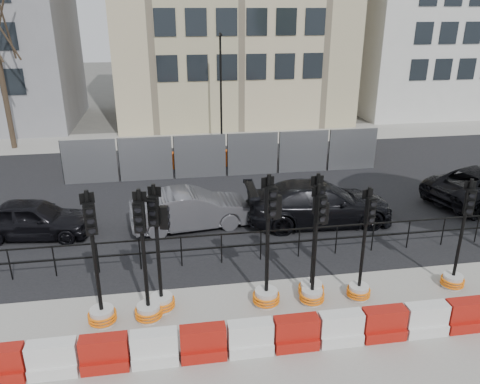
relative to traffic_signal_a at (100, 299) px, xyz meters
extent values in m
plane|color=#51514C|center=(4.43, 1.24, -0.73)|extent=(120.00, 120.00, 0.00)
cube|color=gray|center=(4.43, -1.76, -0.72)|extent=(40.00, 6.00, 0.02)
cube|color=black|center=(4.43, 8.24, -0.71)|extent=(40.00, 14.00, 0.03)
cube|color=gray|center=(4.43, 17.24, -0.72)|extent=(40.00, 4.00, 0.02)
cylinder|color=black|center=(-2.77, 2.44, -0.23)|extent=(0.04, 0.04, 1.00)
cylinder|color=black|center=(-1.57, 2.44, -0.23)|extent=(0.04, 0.04, 1.00)
cylinder|color=black|center=(-0.37, 2.44, -0.23)|extent=(0.04, 0.04, 1.00)
cylinder|color=black|center=(0.83, 2.44, -0.23)|extent=(0.04, 0.04, 1.00)
cylinder|color=black|center=(2.03, 2.44, -0.23)|extent=(0.04, 0.04, 1.00)
cylinder|color=black|center=(3.23, 2.44, -0.23)|extent=(0.04, 0.04, 1.00)
cylinder|color=black|center=(4.43, 2.44, -0.23)|extent=(0.04, 0.04, 1.00)
cylinder|color=black|center=(5.63, 2.44, -0.23)|extent=(0.04, 0.04, 1.00)
cylinder|color=black|center=(6.83, 2.44, -0.23)|extent=(0.04, 0.04, 1.00)
cylinder|color=black|center=(8.03, 2.44, -0.23)|extent=(0.04, 0.04, 1.00)
cylinder|color=black|center=(9.23, 2.44, -0.23)|extent=(0.04, 0.04, 1.00)
cylinder|color=black|center=(10.43, 2.44, -0.23)|extent=(0.04, 0.04, 1.00)
cylinder|color=black|center=(11.63, 2.44, -0.23)|extent=(0.04, 0.04, 1.00)
cube|color=black|center=(4.43, 2.44, 0.25)|extent=(18.00, 0.04, 0.04)
cube|color=black|center=(4.43, 2.44, -0.18)|extent=(18.00, 0.04, 0.04)
cube|color=gray|center=(-1.57, 10.24, 0.27)|extent=(2.30, 0.05, 2.00)
cylinder|color=black|center=(-2.72, 10.24, 0.27)|extent=(0.05, 0.05, 2.00)
cube|color=gray|center=(0.83, 10.24, 0.27)|extent=(2.30, 0.05, 2.00)
cylinder|color=black|center=(-0.32, 10.24, 0.27)|extent=(0.05, 0.05, 2.00)
cube|color=gray|center=(3.23, 10.24, 0.27)|extent=(2.30, 0.05, 2.00)
cylinder|color=black|center=(2.08, 10.24, 0.27)|extent=(0.05, 0.05, 2.00)
cube|color=gray|center=(5.63, 10.24, 0.27)|extent=(2.30, 0.05, 2.00)
cylinder|color=black|center=(4.48, 10.24, 0.27)|extent=(0.05, 0.05, 2.00)
cube|color=gray|center=(8.03, 10.24, 0.27)|extent=(2.30, 0.05, 2.00)
cylinder|color=black|center=(6.88, 10.24, 0.27)|extent=(0.05, 0.05, 2.00)
cube|color=gray|center=(10.43, 10.24, 0.27)|extent=(2.30, 0.05, 2.00)
cylinder|color=black|center=(9.28, 10.24, 0.27)|extent=(0.05, 0.05, 2.00)
cube|color=#CD4F0D|center=(0.43, 11.74, -0.33)|extent=(1.00, 0.40, 0.80)
cube|color=#CD4F0D|center=(2.43, 11.74, -0.33)|extent=(1.00, 0.40, 0.80)
cube|color=#CD4F0D|center=(4.43, 11.74, -0.33)|extent=(1.00, 0.40, 0.80)
cube|color=#CD4F0D|center=(6.43, 11.74, -0.33)|extent=(1.00, 0.40, 0.80)
cube|color=#CD4F0D|center=(8.43, 11.74, -0.33)|extent=(1.00, 0.40, 0.80)
cube|color=#CD4F0D|center=(10.43, 11.74, -0.33)|extent=(1.00, 0.40, 0.80)
cylinder|color=black|center=(4.93, 16.24, 2.27)|extent=(0.12, 0.12, 6.00)
cube|color=black|center=(4.93, 15.99, 5.17)|extent=(0.12, 0.50, 0.12)
cylinder|color=#473828|center=(-6.57, 16.74, 2.42)|extent=(0.28, 0.28, 6.30)
cube|color=#AB0D12|center=(-1.87, -1.56, -0.58)|extent=(1.00, 0.50, 0.30)
cube|color=white|center=(-0.82, -1.56, -0.58)|extent=(1.00, 0.50, 0.30)
cube|color=white|center=(-0.82, -1.56, -0.18)|extent=(1.00, 0.35, 0.50)
cube|color=#AB0D12|center=(0.23, -1.56, -0.58)|extent=(1.00, 0.50, 0.30)
cube|color=#AB0D12|center=(0.23, -1.56, -0.18)|extent=(1.00, 0.35, 0.50)
cube|color=white|center=(1.28, -1.56, -0.58)|extent=(1.00, 0.50, 0.30)
cube|color=white|center=(1.28, -1.56, -0.18)|extent=(1.00, 0.35, 0.50)
cube|color=#AB0D12|center=(2.33, -1.56, -0.58)|extent=(1.00, 0.50, 0.30)
cube|color=#AB0D12|center=(2.33, -1.56, -0.18)|extent=(1.00, 0.35, 0.50)
cube|color=white|center=(3.38, -1.56, -0.58)|extent=(1.00, 0.50, 0.30)
cube|color=white|center=(3.38, -1.56, -0.18)|extent=(1.00, 0.35, 0.50)
cube|color=#AB0D12|center=(4.43, -1.56, -0.58)|extent=(1.00, 0.50, 0.30)
cube|color=#AB0D12|center=(4.43, -1.56, -0.18)|extent=(1.00, 0.35, 0.50)
cube|color=white|center=(5.48, -1.56, -0.58)|extent=(1.00, 0.50, 0.30)
cube|color=white|center=(5.48, -1.56, -0.18)|extent=(1.00, 0.35, 0.50)
cube|color=#AB0D12|center=(6.53, -1.56, -0.58)|extent=(1.00, 0.50, 0.30)
cube|color=#AB0D12|center=(6.53, -1.56, -0.18)|extent=(1.00, 0.35, 0.50)
cube|color=white|center=(7.58, -1.56, -0.58)|extent=(1.00, 0.50, 0.30)
cube|color=white|center=(7.58, -1.56, -0.18)|extent=(1.00, 0.35, 0.50)
cube|color=#AB0D12|center=(8.63, -1.56, -0.58)|extent=(1.00, 0.50, 0.30)
cube|color=#AB0D12|center=(8.63, -1.56, -0.18)|extent=(1.00, 0.35, 0.50)
cylinder|color=white|center=(0.00, 0.01, -0.51)|extent=(0.58, 0.58, 0.43)
torus|color=orange|center=(0.00, 0.01, -0.60)|extent=(0.69, 0.69, 0.05)
torus|color=orange|center=(0.00, 0.01, -0.51)|extent=(0.69, 0.69, 0.05)
torus|color=orange|center=(0.00, 0.01, -0.43)|extent=(0.69, 0.69, 0.05)
cylinder|color=black|center=(0.00, 0.01, 1.19)|extent=(0.10, 0.10, 3.20)
cube|color=black|center=(0.03, -0.11, 2.16)|extent=(0.28, 0.21, 0.75)
cylinder|color=black|center=(0.05, -0.19, 1.92)|extent=(0.17, 0.09, 0.16)
cylinder|color=black|center=(0.05, -0.19, 2.16)|extent=(0.17, 0.09, 0.16)
cylinder|color=black|center=(0.05, -0.19, 2.39)|extent=(0.17, 0.09, 0.16)
cube|color=black|center=(-0.02, 0.08, 2.58)|extent=(0.32, 0.11, 0.26)
cylinder|color=white|center=(1.43, 0.36, -0.52)|extent=(0.56, 0.56, 0.42)
torus|color=orange|center=(1.43, 0.36, -0.60)|extent=(0.68, 0.68, 0.05)
torus|color=orange|center=(1.43, 0.36, -0.52)|extent=(0.68, 0.68, 0.05)
torus|color=orange|center=(1.43, 0.36, -0.43)|extent=(0.68, 0.68, 0.05)
cylinder|color=black|center=(1.43, 0.36, 1.15)|extent=(0.09, 0.09, 3.14)
cube|color=black|center=(1.40, 0.24, 2.10)|extent=(0.28, 0.21, 0.73)
cylinder|color=black|center=(1.38, 0.16, 1.87)|extent=(0.17, 0.09, 0.16)
cylinder|color=black|center=(1.38, 0.16, 2.10)|extent=(0.17, 0.09, 0.16)
cylinder|color=black|center=(1.38, 0.16, 2.33)|extent=(0.17, 0.09, 0.16)
cube|color=black|center=(1.45, 0.42, 2.51)|extent=(0.31, 0.11, 0.25)
cube|color=black|center=(1.63, 0.31, 1.89)|extent=(0.24, 0.18, 0.58)
cylinder|color=white|center=(1.11, 0.01, -0.52)|extent=(0.57, 0.57, 0.42)
torus|color=orange|center=(1.11, 0.01, -0.60)|extent=(0.69, 0.69, 0.05)
torus|color=orange|center=(1.11, 0.01, -0.52)|extent=(0.69, 0.69, 0.05)
torus|color=orange|center=(1.11, 0.01, -0.43)|extent=(0.69, 0.69, 0.05)
cylinder|color=black|center=(1.11, 0.01, 1.17)|extent=(0.10, 0.10, 3.17)
cube|color=black|center=(1.09, -0.12, 2.12)|extent=(0.27, 0.18, 0.74)
cylinder|color=black|center=(1.08, -0.20, 1.89)|extent=(0.16, 0.07, 0.16)
cylinder|color=black|center=(1.08, -0.20, 2.12)|extent=(0.16, 0.07, 0.16)
cylinder|color=black|center=(1.08, -0.20, 2.36)|extent=(0.16, 0.07, 0.16)
cube|color=black|center=(1.12, 0.07, 2.55)|extent=(0.32, 0.08, 0.25)
cylinder|color=white|center=(4.12, 0.16, -0.51)|extent=(0.59, 0.59, 0.44)
torus|color=orange|center=(4.12, 0.16, -0.60)|extent=(0.71, 0.71, 0.05)
torus|color=orange|center=(4.12, 0.16, -0.51)|extent=(0.71, 0.71, 0.05)
torus|color=orange|center=(4.12, 0.16, -0.42)|extent=(0.71, 0.71, 0.05)
cylinder|color=black|center=(4.12, 0.16, 1.24)|extent=(0.10, 0.10, 3.28)
cube|color=black|center=(4.15, 0.03, 2.23)|extent=(0.29, 0.21, 0.77)
cylinder|color=black|center=(4.17, -0.06, 1.99)|extent=(0.17, 0.09, 0.16)
cylinder|color=black|center=(4.17, -0.06, 2.23)|extent=(0.17, 0.09, 0.16)
cylinder|color=black|center=(4.17, -0.06, 2.47)|extent=(0.17, 0.09, 0.16)
cube|color=black|center=(4.10, 0.22, 2.67)|extent=(0.33, 0.11, 0.26)
cube|color=black|center=(4.33, 0.21, 2.01)|extent=(0.25, 0.19, 0.60)
cylinder|color=white|center=(5.38, 0.34, -0.52)|extent=(0.57, 0.57, 0.42)
torus|color=orange|center=(5.38, 0.34, -0.60)|extent=(0.69, 0.69, 0.05)
torus|color=orange|center=(5.38, 0.34, -0.52)|extent=(0.69, 0.69, 0.05)
torus|color=orange|center=(5.38, 0.34, -0.43)|extent=(0.69, 0.69, 0.05)
cylinder|color=black|center=(5.38, 0.34, 1.18)|extent=(0.10, 0.10, 3.18)
cube|color=black|center=(5.39, 0.21, 2.14)|extent=(0.26, 0.16, 0.74)
cylinder|color=black|center=(5.39, 0.12, 1.91)|extent=(0.16, 0.06, 0.16)
cylinder|color=black|center=(5.39, 0.12, 2.14)|extent=(0.16, 0.06, 0.16)
cylinder|color=black|center=(5.39, 0.12, 2.37)|extent=(0.16, 0.06, 0.16)
cube|color=black|center=(5.38, 0.40, 2.56)|extent=(0.32, 0.04, 0.25)
cylinder|color=white|center=(5.32, 0.05, -0.53)|extent=(0.55, 0.55, 0.40)
torus|color=orange|center=(5.32, 0.05, -0.61)|extent=(0.66, 0.66, 0.05)
torus|color=orange|center=(5.32, 0.05, -0.53)|extent=(0.66, 0.66, 0.05)
torus|color=orange|center=(5.32, 0.05, -0.44)|extent=(0.66, 0.66, 0.05)
cylinder|color=black|center=(5.32, 0.05, 1.09)|extent=(0.09, 0.09, 3.04)
cube|color=black|center=(5.35, -0.06, 2.01)|extent=(0.27, 0.21, 0.71)
cylinder|color=black|center=(5.38, -0.14, 1.78)|extent=(0.16, 0.09, 0.15)
cylinder|color=black|center=(5.38, -0.14, 2.01)|extent=(0.16, 0.09, 0.15)
cylinder|color=black|center=(5.38, -0.14, 2.23)|extent=(0.16, 0.09, 0.15)
cube|color=black|center=(5.30, 0.11, 2.41)|extent=(0.30, 0.12, 0.24)
cube|color=black|center=(5.51, 0.11, 1.80)|extent=(0.23, 0.19, 0.56)
cylinder|color=white|center=(6.61, 0.06, -0.54)|extent=(0.52, 0.52, 0.39)
torus|color=orange|center=(6.61, 0.06, -0.61)|extent=(0.63, 0.63, 0.05)
torus|color=orange|center=(6.61, 0.06, -0.54)|extent=(0.63, 0.63, 0.05)
torus|color=orange|center=(6.61, 0.06, -0.46)|extent=(0.63, 0.63, 0.05)
cylinder|color=black|center=(6.61, 0.06, 1.01)|extent=(0.09, 0.09, 2.89)
cube|color=black|center=(6.63, -0.05, 1.87)|extent=(0.25, 0.18, 0.67)
cylinder|color=black|center=(6.65, -0.13, 1.66)|extent=(0.15, 0.08, 0.14)
cylinder|color=black|center=(6.65, -0.13, 1.87)|extent=(0.15, 0.08, 0.14)
cylinder|color=black|center=(6.65, -0.13, 2.09)|extent=(0.15, 0.08, 0.14)
cube|color=black|center=(6.60, 0.12, 2.26)|extent=(0.29, 0.09, 0.23)
cylinder|color=white|center=(9.38, 0.14, -0.53)|extent=(0.52, 0.52, 0.39)
torus|color=orange|center=(9.38, 0.14, -0.61)|extent=(0.63, 0.63, 0.05)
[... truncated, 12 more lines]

